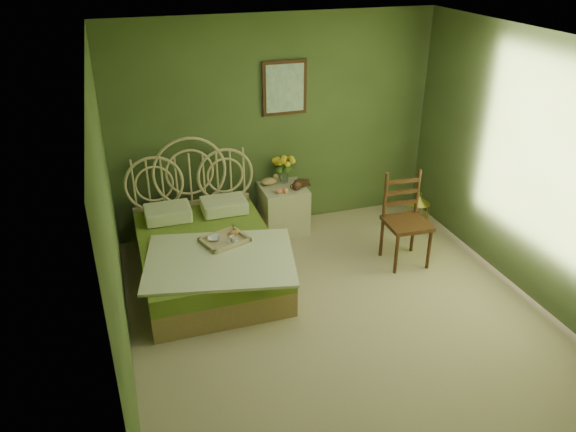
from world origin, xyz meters
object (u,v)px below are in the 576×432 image
object	(u,v)px
bed	(208,254)
birdcage	(418,211)
nightstand	(283,204)
chair	(404,213)

from	to	relation	value
bed	birdcage	xyz separation A→B (m)	(2.80, 0.39, -0.09)
nightstand	birdcage	bearing A→B (deg)	-13.24
chair	birdcage	xyz separation A→B (m)	(0.62, 0.68, -0.38)
nightstand	birdcage	world-z (taller)	nightstand
birdcage	bed	bearing A→B (deg)	-172.11
nightstand	birdcage	xyz separation A→B (m)	(1.69, -0.40, -0.17)
nightstand	birdcage	size ratio (longest dim) A/B	2.55
birdcage	chair	bearing A→B (deg)	-132.07
bed	birdcage	distance (m)	2.83
nightstand	bed	bearing A→B (deg)	-144.61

